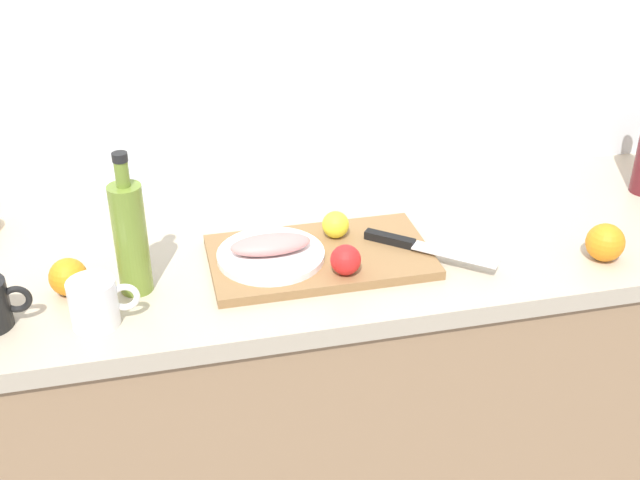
{
  "coord_description": "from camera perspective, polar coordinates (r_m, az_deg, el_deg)",
  "views": [
    {
      "loc": [
        -0.36,
        -1.44,
        1.75
      ],
      "look_at": [
        -0.04,
        -0.06,
        0.95
      ],
      "focal_mm": 44.5,
      "sensor_mm": 36.0,
      "label": 1
    }
  ],
  "objects": [
    {
      "name": "orange_1",
      "position": [
        1.61,
        -17.65,
        -2.55
      ],
      "size": [
        0.07,
        0.07,
        0.07
      ],
      "primitive_type": "sphere",
      "color": "orange",
      "rests_on": "kitchen_counter"
    },
    {
      "name": "orange_2",
      "position": [
        1.75,
        19.82,
        -0.16
      ],
      "size": [
        0.08,
        0.08,
        0.08
      ],
      "primitive_type": "sphere",
      "color": "orange",
      "rests_on": "kitchen_counter"
    },
    {
      "name": "chef_knife",
      "position": [
        1.67,
        6.72,
        -0.33
      ],
      "size": [
        0.24,
        0.21,
        0.02
      ],
      "rotation": [
        0.0,
        0.0,
        -0.69
      ],
      "color": "silver",
      "rests_on": "cutting_board"
    },
    {
      "name": "tomato_0",
      "position": [
        1.56,
        1.86,
        -1.44
      ],
      "size": [
        0.06,
        0.06,
        0.06
      ],
      "primitive_type": "sphere",
      "color": "red",
      "rests_on": "cutting_board"
    },
    {
      "name": "coffee_mug_1",
      "position": [
        1.5,
        -15.87,
        -4.37
      ],
      "size": [
        0.13,
        0.09,
        0.09
      ],
      "color": "white",
      "rests_on": "kitchen_counter"
    },
    {
      "name": "olive_oil_bottle",
      "position": [
        1.55,
        -13.48,
        0.26
      ],
      "size": [
        0.06,
        0.06,
        0.29
      ],
      "color": "olive",
      "rests_on": "kitchen_counter"
    },
    {
      "name": "white_plate",
      "position": [
        1.63,
        -3.55,
        -1.1
      ],
      "size": [
        0.22,
        0.22,
        0.01
      ],
      "primitive_type": "cylinder",
      "color": "white",
      "rests_on": "cutting_board"
    },
    {
      "name": "lemon_0",
      "position": [
        1.69,
        1.15,
        1.08
      ],
      "size": [
        0.06,
        0.06,
        0.06
      ],
      "primitive_type": "sphere",
      "color": "yellow",
      "rests_on": "cutting_board"
    },
    {
      "name": "back_wall",
      "position": [
        1.88,
        -1.62,
        13.86
      ],
      "size": [
        3.2,
        0.05,
        2.5
      ],
      "primitive_type": "cube",
      "color": "silver",
      "rests_on": "ground_plane"
    },
    {
      "name": "cutting_board",
      "position": [
        1.65,
        0.0,
        -1.21
      ],
      "size": [
        0.46,
        0.26,
        0.02
      ],
      "primitive_type": "cube",
      "color": "olive",
      "rests_on": "kitchen_counter"
    },
    {
      "name": "fish_fillet",
      "position": [
        1.62,
        -3.58,
        -0.32
      ],
      "size": [
        0.17,
        0.07,
        0.04
      ],
      "primitive_type": "ellipsoid",
      "color": "tan",
      "rests_on": "white_plate"
    },
    {
      "name": "kitchen_counter",
      "position": [
        1.98,
        0.67,
        -11.72
      ],
      "size": [
        2.0,
        0.6,
        0.9
      ],
      "color": "#9E7A56",
      "rests_on": "ground_plane"
    }
  ]
}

